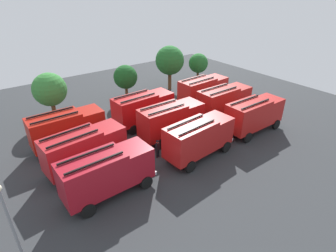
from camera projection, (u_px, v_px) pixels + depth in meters
name	position (u px, v px, depth m)	size (l,w,h in m)	color
ground_plane	(168.00, 138.00, 29.19)	(54.44, 54.44, 0.00)	#2D3033
fire_truck_0	(107.00, 172.00, 20.48)	(7.26, 2.90, 3.88)	maroon
fire_truck_1	(199.00, 137.00, 25.06)	(7.35, 3.16, 3.88)	#AC1B19
fire_truck_2	(254.00, 114.00, 29.41)	(7.21, 2.78, 3.88)	#AF1B18
fire_truck_3	(84.00, 148.00, 23.38)	(7.40, 3.30, 3.88)	#AE1C20
fire_truck_4	(171.00, 119.00, 28.30)	(7.21, 2.77, 3.88)	#A41615
fire_truck_5	(224.00, 100.00, 32.79)	(7.21, 2.78, 3.88)	maroon
fire_truck_6	(67.00, 128.00, 26.64)	(7.21, 2.78, 3.88)	#AA190F
fire_truck_7	(143.00, 107.00, 30.91)	(7.31, 3.04, 3.88)	#AE1112
fire_truck_8	(203.00, 90.00, 35.99)	(7.30, 3.01, 3.88)	#AA221D
firefighter_0	(213.00, 87.00, 40.15)	(0.48, 0.41, 1.80)	black
firefighter_1	(158.00, 148.00, 25.50)	(0.46, 0.33, 1.78)	black
firefighter_2	(172.00, 105.00, 34.38)	(0.45, 0.48, 1.81)	black
firefighter_3	(273.00, 103.00, 35.11)	(0.46, 0.32, 1.70)	black
tree_0	(50.00, 90.00, 30.82)	(3.79, 3.79, 5.88)	brown
tree_1	(126.00, 77.00, 36.78)	(3.22, 3.22, 4.99)	brown
tree_2	(170.00, 61.00, 40.30)	(4.24, 4.24, 6.57)	brown
tree_3	(198.00, 63.00, 43.56)	(3.07, 3.07, 4.75)	brown
traffic_cone_0	(178.00, 111.00, 34.38)	(0.41, 0.41, 0.58)	#F2600C
traffic_cone_1	(108.00, 122.00, 31.69)	(0.48, 0.48, 0.68)	#F2600C
lamppost	(11.00, 224.00, 14.16)	(0.36, 0.36, 6.21)	slate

